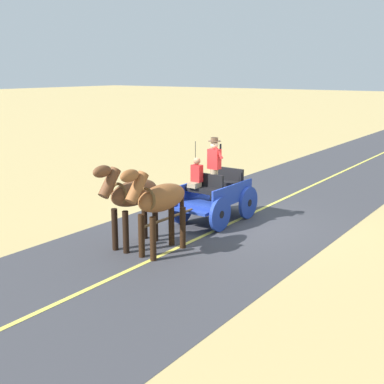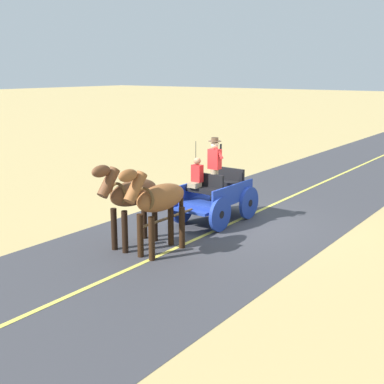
{
  "view_description": "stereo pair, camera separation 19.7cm",
  "coord_description": "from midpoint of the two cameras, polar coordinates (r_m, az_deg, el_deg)",
  "views": [
    {
      "loc": [
        -7.23,
        12.17,
        4.31
      ],
      "look_at": [
        0.51,
        1.22,
        1.1
      ],
      "focal_mm": 47.71,
      "sensor_mm": 36.0,
      "label": 1
    },
    {
      "loc": [
        -7.39,
        12.06,
        4.31
      ],
      "look_at": [
        0.51,
        1.22,
        1.1
      ],
      "focal_mm": 47.71,
      "sensor_mm": 36.0,
      "label": 2
    }
  ],
  "objects": [
    {
      "name": "ground_plane",
      "position": [
        14.79,
        3.99,
        -3.51
      ],
      "size": [
        200.0,
        200.0,
        0.0
      ],
      "primitive_type": "plane",
      "color": "tan"
    },
    {
      "name": "horse_near_side",
      "position": [
        12.02,
        -4.17,
        -0.95
      ],
      "size": [
        0.63,
        2.13,
        2.21
      ],
      "color": "brown",
      "rests_on": "ground"
    },
    {
      "name": "horse_drawn_carriage",
      "position": [
        14.75,
        2.13,
        -0.25
      ],
      "size": [
        1.44,
        4.5,
        2.5
      ],
      "color": "#1E3899",
      "rests_on": "ground"
    },
    {
      "name": "road_centre_stripe",
      "position": [
        14.79,
        3.99,
        -3.48
      ],
      "size": [
        0.12,
        160.0,
        0.0
      ],
      "primitive_type": "cube",
      "color": "#DBCC4C",
      "rests_on": "road_surface"
    },
    {
      "name": "road_surface",
      "position": [
        14.79,
        3.99,
        -3.5
      ],
      "size": [
        6.01,
        160.0,
        0.01
      ],
      "primitive_type": "cube",
      "color": "#38383D",
      "rests_on": "ground"
    },
    {
      "name": "horse_off_side",
      "position": [
        12.58,
        -7.22,
        -0.37
      ],
      "size": [
        0.58,
        2.13,
        2.21
      ],
      "color": "brown",
      "rests_on": "ground"
    }
  ]
}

